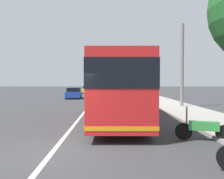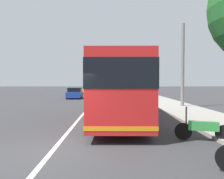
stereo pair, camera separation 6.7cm
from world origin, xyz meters
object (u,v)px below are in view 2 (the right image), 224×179
at_px(coach_bus, 118,86).
at_px(utility_pole, 183,66).
at_px(car_behind_bus, 89,90).
at_px(motorcycle_far_end, 203,129).
at_px(car_far_distant, 75,93).

xyz_separation_m(coach_bus, utility_pole, (6.90, -5.85, 1.64)).
distance_m(coach_bus, car_behind_bus, 33.27).
height_order(coach_bus, motorcycle_far_end, coach_bus).
relative_size(car_behind_bus, car_far_distant, 0.95).
height_order(car_behind_bus, utility_pole, utility_pole).
distance_m(motorcycle_far_end, utility_pole, 12.48).
relative_size(coach_bus, utility_pole, 1.52).
bearing_deg(car_far_distant, motorcycle_far_end, 16.80).
bearing_deg(car_behind_bus, coach_bus, 10.81).
bearing_deg(coach_bus, car_far_distant, 16.96).
distance_m(car_behind_bus, utility_pole, 28.19).
relative_size(motorcycle_far_end, car_far_distant, 0.48).
relative_size(coach_bus, car_behind_bus, 2.76).
height_order(motorcycle_far_end, car_behind_bus, car_behind_bus).
relative_size(coach_bus, car_far_distant, 2.63).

